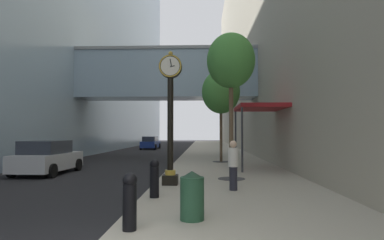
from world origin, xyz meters
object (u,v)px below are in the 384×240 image
Objects in this scene: street_tree_near at (231,62)px; street_tree_mid_near at (221,92)px; trash_bin at (192,195)px; bollard_second at (154,177)px; bollard_nearest at (130,200)px; street_clock at (170,111)px; car_silver_near at (47,158)px; pedestrian_walking at (233,164)px; car_blue_mid at (150,143)px.

street_tree_near is 1.01× the size of street_tree_mid_near.
bollard_second is at bearing 116.42° from trash_bin.
bollard_nearest is 1.00× the size of bollard_second.
street_clock is 4.64× the size of trash_bin.
bollard_second is 6.27m from street_tree_near.
bollard_nearest is 11.28m from car_silver_near.
street_tree_near is at bearing -15.12° from car_silver_near.
street_tree_near reaches higher than street_tree_mid_near.
bollard_nearest is 0.68× the size of pedestrian_walking.
car_silver_near is at bearing 130.65° from trash_bin.
bollard_second is 0.25× the size of car_blue_mid.
bollard_nearest is 0.27× the size of car_silver_near.
trash_bin is at bearing 33.99° from bollard_nearest.
car_silver_near is (-6.22, 6.25, 0.07)m from bollard_second.
street_clock is 28.38m from car_blue_mid.
street_tree_near is 9.99m from car_silver_near.
bollard_second is 0.19× the size of street_tree_near.
street_tree_mid_near reaches higher than pedestrian_walking.
bollard_second is (-0.22, -2.35, -2.10)m from street_clock.
pedestrian_walking is (2.40, 4.44, 0.27)m from bollard_nearest.
bollard_second is at bearing -45.12° from car_silver_near.
street_clock is 4.40× the size of bollard_nearest.
street_tree_mid_near is at bearing -67.64° from car_blue_mid.
bollard_nearest is at bearing -81.36° from car_blue_mid.
pedestrian_walking reaches higher than bollard_second.
trash_bin is at bearing -102.45° from street_tree_near.
trash_bin is 0.24× the size of car_blue_mid.
street_clock is 5.91m from bollard_nearest.
street_tree_near is at bearing -73.83° from car_blue_mid.
car_blue_mid is (-5.07, 33.33, 0.04)m from bollard_nearest.
street_tree_mid_near is at bearing 75.84° from street_clock.
street_clock is 3.16m from bollard_second.
bollard_second is 2.65m from trash_bin.
car_silver_near reaches higher than bollard_second.
pedestrian_walking is at bearing 71.48° from trash_bin.
car_silver_near is at bearing -148.51° from street_tree_mid_near.
pedestrian_walking is at bearing 61.62° from bollard_nearest.
trash_bin is 3.86m from pedestrian_walking.
street_tree_near is 4.72m from pedestrian_walking.
car_silver_near is 23.94m from car_blue_mid.
car_silver_near is (-7.40, 8.62, 0.11)m from trash_bin.
street_clock is 0.82× the size of street_tree_mid_near.
street_tree_mid_near reaches higher than bollard_second.
street_tree_mid_near is 14.61m from trash_bin.
pedestrian_walking reaches higher than trash_bin.
street_tree_near is at bearing 33.03° from street_clock.
car_silver_near is at bearing 134.88° from bollard_second.
street_clock is at bearing -31.15° from car_silver_near.
street_tree_mid_near is 1.45× the size of car_silver_near.
bollard_second is at bearing 90.00° from bollard_nearest.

